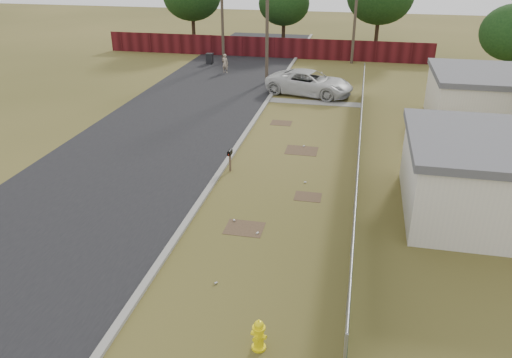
% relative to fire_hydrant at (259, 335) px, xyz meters
% --- Properties ---
extents(ground, '(120.00, 120.00, 0.00)m').
position_rel_fire_hydrant_xyz_m(ground, '(-0.93, 10.78, -0.44)').
color(ground, olive).
rests_on(ground, ground).
extents(street, '(15.10, 60.00, 0.12)m').
position_rel_fire_hydrant_xyz_m(street, '(-7.69, 18.83, -0.42)').
color(street, black).
rests_on(street, ground).
extents(chainlink_fence, '(0.10, 27.06, 2.02)m').
position_rel_fire_hydrant_xyz_m(chainlink_fence, '(2.19, 11.80, 0.36)').
color(chainlink_fence, gray).
rests_on(chainlink_fence, ground).
extents(privacy_fence, '(30.00, 0.12, 1.80)m').
position_rel_fire_hydrant_xyz_m(privacy_fence, '(-6.93, 35.78, 0.46)').
color(privacy_fence, '#4F1115').
rests_on(privacy_fence, ground).
extents(utility_poles, '(12.60, 8.24, 9.00)m').
position_rel_fire_hydrant_xyz_m(utility_poles, '(-4.60, 31.44, 4.26)').
color(utility_poles, brown).
rests_on(utility_poles, ground).
extents(houses, '(9.30, 17.24, 3.10)m').
position_rel_fire_hydrant_xyz_m(houses, '(8.77, 13.91, 1.12)').
color(houses, beige).
rests_on(houses, ground).
extents(horizon_trees, '(33.32, 31.94, 7.78)m').
position_rel_fire_hydrant_xyz_m(horizon_trees, '(-0.09, 34.34, 4.19)').
color(horizon_trees, '#362718').
rests_on(horizon_trees, ground).
extents(fire_hydrant, '(0.46, 0.46, 0.93)m').
position_rel_fire_hydrant_xyz_m(fire_hydrant, '(0.00, 0.00, 0.00)').
color(fire_hydrant, '#FFE90D').
rests_on(fire_hydrant, ground).
extents(mailbox, '(0.16, 0.46, 1.06)m').
position_rel_fire_hydrant_xyz_m(mailbox, '(-3.53, 10.61, 0.40)').
color(mailbox, brown).
rests_on(mailbox, ground).
extents(pickup_truck, '(6.42, 4.12, 1.65)m').
position_rel_fire_hydrant_xyz_m(pickup_truck, '(-1.42, 24.16, 0.39)').
color(pickup_truck, silver).
rests_on(pickup_truck, ground).
extents(pedestrian, '(0.63, 0.50, 1.51)m').
position_rel_fire_hydrant_xyz_m(pedestrian, '(-8.78, 29.16, 0.32)').
color(pedestrian, tan).
rests_on(pedestrian, ground).
extents(trash_bin, '(0.60, 0.66, 0.90)m').
position_rel_fire_hydrant_xyz_m(trash_bin, '(-10.97, 32.06, 0.02)').
color(trash_bin, black).
rests_on(trash_bin, ground).
extents(scattered_litter, '(2.33, 12.07, 0.07)m').
position_rel_fire_hydrant_xyz_m(scattered_litter, '(-1.17, 7.68, -0.40)').
color(scattered_litter, silver).
rests_on(scattered_litter, ground).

